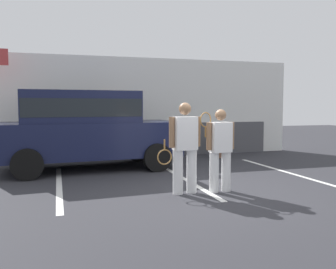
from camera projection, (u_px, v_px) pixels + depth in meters
ground_plane at (206, 193)px, 7.02m from camera, size 40.00×40.00×0.00m
parking_stripe_0 at (59, 186)px, 7.67m from camera, size 0.12×4.40×0.01m
parking_stripe_1 at (183, 178)px, 8.47m from camera, size 0.12×4.40×0.01m
parking_stripe_2 at (286, 172)px, 9.27m from camera, size 0.12×4.40×0.01m
house_frontage at (141, 110)px, 12.17m from camera, size 10.71×0.40×3.25m
parked_suv at (85, 126)px, 9.56m from camera, size 4.72×2.42×2.05m
tennis_player_man at (185, 147)px, 6.94m from camera, size 0.90×0.30×1.74m
tennis_player_woman at (220, 149)px, 7.09m from camera, size 0.74×0.28×1.61m
potted_plant_by_porch at (217, 144)px, 11.87m from camera, size 0.59×0.59×0.78m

